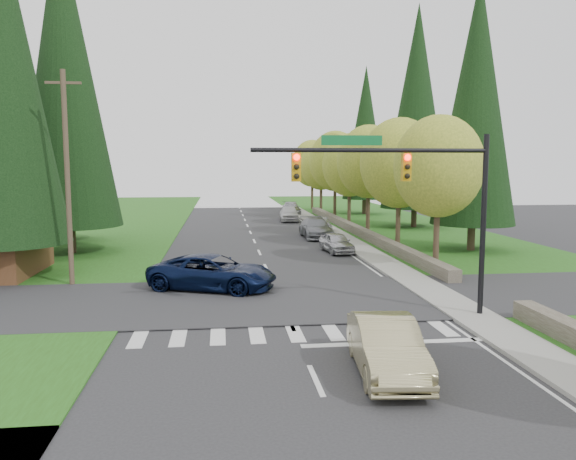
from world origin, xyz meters
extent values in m
plane|color=#28282B|center=(0.00, 0.00, 0.00)|extent=(120.00, 120.00, 0.00)
cube|color=#265316|center=(13.00, 20.00, 0.03)|extent=(14.00, 110.00, 0.06)
cube|color=#265316|center=(-13.00, 20.00, 0.03)|extent=(14.00, 110.00, 0.06)
cube|color=#28282B|center=(0.00, 8.00, 0.00)|extent=(120.00, 8.00, 0.10)
cube|color=gray|center=(6.90, 22.00, 0.07)|extent=(1.80, 80.00, 0.13)
cube|color=gray|center=(6.05, 22.00, 0.07)|extent=(0.20, 80.00, 0.13)
cube|color=#4C4438|center=(8.60, 30.00, 0.35)|extent=(0.70, 40.00, 0.70)
cylinder|color=black|center=(7.20, 4.50, 3.40)|extent=(0.20, 0.20, 6.80)
cylinder|color=black|center=(2.90, 4.50, 6.20)|extent=(8.60, 0.16, 0.16)
cube|color=#0C662D|center=(2.20, 4.55, 6.55)|extent=(2.20, 0.04, 0.35)
cube|color=#BF8C0C|center=(4.20, 4.50, 5.60)|extent=(0.32, 0.24, 1.00)
sphere|color=#FF0C05|center=(4.20, 4.36, 5.95)|extent=(0.22, 0.22, 0.22)
cube|color=#BF8C0C|center=(0.20, 4.50, 5.60)|extent=(0.32, 0.24, 1.00)
sphere|color=#FF0C05|center=(0.20, 4.36, 5.95)|extent=(0.22, 0.22, 0.22)
cylinder|color=#473828|center=(-9.50, 12.00, 5.00)|extent=(0.24, 0.24, 10.00)
cube|color=#473828|center=(-9.50, 12.00, 9.40)|extent=(1.60, 0.10, 0.12)
cylinder|color=#38281C|center=(9.20, 14.00, 2.38)|extent=(0.32, 0.32, 4.76)
ellipsoid|color=olive|center=(9.20, 14.00, 5.61)|extent=(4.80, 4.80, 5.52)
cylinder|color=#38281C|center=(9.30, 21.00, 2.46)|extent=(0.32, 0.32, 4.93)
ellipsoid|color=olive|center=(9.30, 21.00, 5.81)|extent=(5.20, 5.20, 5.98)
cylinder|color=#38281C|center=(9.10, 28.00, 2.52)|extent=(0.32, 0.32, 5.04)
ellipsoid|color=olive|center=(9.10, 28.00, 5.94)|extent=(5.00, 5.00, 5.75)
cylinder|color=#38281C|center=(9.20, 35.00, 2.41)|extent=(0.32, 0.32, 4.82)
ellipsoid|color=olive|center=(9.20, 35.00, 5.68)|extent=(5.00, 5.00, 5.75)
cylinder|color=#38281C|center=(9.30, 42.00, 2.58)|extent=(0.32, 0.32, 5.15)
ellipsoid|color=olive|center=(9.30, 42.00, 6.07)|extent=(5.40, 5.40, 6.21)
cylinder|color=#38281C|center=(9.10, 49.00, 2.35)|extent=(0.32, 0.32, 4.70)
ellipsoid|color=olive|center=(9.10, 49.00, 5.54)|extent=(4.80, 4.80, 5.52)
cylinder|color=#38281C|center=(9.20, 56.00, 2.49)|extent=(0.32, 0.32, 4.98)
ellipsoid|color=olive|center=(9.20, 56.00, 5.87)|extent=(5.20, 5.20, 5.98)
cylinder|color=#38281C|center=(-13.00, 14.00, 1.00)|extent=(0.50, 0.50, 2.00)
cylinder|color=#38281C|center=(-12.00, 22.00, 1.00)|extent=(0.50, 0.50, 2.00)
cone|color=black|center=(-12.00, 22.00, 11.30)|extent=(6.46, 6.46, 19.00)
cylinder|color=#38281C|center=(-14.00, 28.00, 1.00)|extent=(0.50, 0.50, 2.00)
cone|color=black|center=(-14.00, 28.00, 10.30)|extent=(5.78, 5.78, 17.00)
cylinder|color=#38281C|center=(14.00, 20.00, 1.00)|extent=(0.50, 0.50, 2.00)
cone|color=black|center=(14.00, 20.00, 9.80)|extent=(5.44, 5.44, 16.00)
cylinder|color=#38281C|center=(15.00, 34.00, 1.00)|extent=(0.50, 0.50, 2.00)
cone|color=black|center=(15.00, 34.00, 10.80)|extent=(6.12, 6.12, 18.00)
cylinder|color=#38281C|center=(14.00, 48.00, 1.00)|extent=(0.50, 0.50, 2.00)
cone|color=black|center=(14.00, 48.00, 9.30)|extent=(5.10, 5.10, 15.00)
imported|color=tan|center=(2.00, -0.74, 0.76)|extent=(2.03, 4.75, 1.52)
imported|color=#0A1332|center=(-2.85, 10.27, 0.81)|extent=(6.38, 4.61, 1.61)
imported|color=#B2B3B7|center=(5.01, 20.42, 0.65)|extent=(1.94, 3.96, 1.30)
imported|color=gray|center=(4.92, 27.92, 0.77)|extent=(2.15, 5.28, 1.53)
imported|color=#9D9DA1|center=(5.60, 30.40, 0.68)|extent=(1.58, 4.16, 1.35)
imported|color=silver|center=(4.41, 41.13, 0.78)|extent=(2.13, 4.69, 1.56)
imported|color=#98999D|center=(5.60, 48.88, 0.69)|extent=(2.04, 4.79, 1.38)
camera|label=1|loc=(-2.43, -15.13, 5.69)|focal=35.00mm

